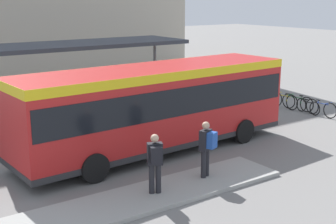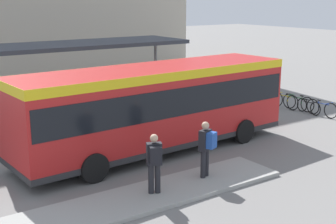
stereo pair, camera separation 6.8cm
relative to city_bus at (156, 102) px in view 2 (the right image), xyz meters
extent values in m
plane|color=slate|center=(-0.01, 0.00, -1.79)|extent=(120.00, 120.00, 0.00)
cube|color=#9E9E99|center=(-2.36, -3.34, -1.73)|extent=(8.34, 1.80, 0.12)
cube|color=red|center=(-0.01, 0.00, -0.09)|extent=(10.51, 3.14, 2.71)
cube|color=yellow|center=(-0.01, 0.00, 1.11)|extent=(10.54, 3.16, 0.30)
cube|color=black|center=(-0.01, 0.00, 0.24)|extent=(10.31, 3.15, 0.95)
cube|color=black|center=(5.16, 0.28, 0.24)|extent=(0.21, 2.37, 1.04)
cube|color=#28282B|center=(-0.01, 0.00, -1.34)|extent=(10.53, 3.15, 0.20)
cylinder|color=black|center=(3.14, 1.41, -1.34)|extent=(0.93, 0.33, 0.92)
cylinder|color=black|center=(3.27, -1.06, -1.34)|extent=(0.93, 0.33, 0.92)
cylinder|color=black|center=(-3.29, 1.06, -1.34)|extent=(0.93, 0.33, 0.92)
cylinder|color=black|center=(-3.16, -1.41, -1.34)|extent=(0.93, 0.33, 0.92)
cylinder|color=#232328|center=(-0.43, -3.22, -1.25)|extent=(0.16, 0.16, 0.84)
cylinder|color=#232328|center=(-0.25, -3.15, -1.25)|extent=(0.16, 0.16, 0.84)
cube|color=black|center=(-0.34, -3.18, -0.52)|extent=(0.48, 0.37, 0.63)
cube|color=#234CA3|center=(-0.26, -3.39, -0.49)|extent=(0.37, 0.31, 0.48)
sphere|color=tan|center=(-0.34, -3.18, -0.07)|extent=(0.23, 0.23, 0.23)
cylinder|color=#232328|center=(-2.34, -3.30, -1.26)|extent=(0.16, 0.16, 0.83)
cylinder|color=#232328|center=(-2.17, -3.38, -1.26)|extent=(0.16, 0.16, 0.83)
cube|color=black|center=(-2.25, -3.34, -0.53)|extent=(0.47, 0.37, 0.62)
cube|color=black|center=(-2.34, -3.54, -0.50)|extent=(0.37, 0.31, 0.47)
sphere|color=tan|center=(-2.25, -3.34, -0.09)|extent=(0.22, 0.22, 0.22)
torus|color=black|center=(9.13, -0.65, -1.43)|extent=(0.05, 0.74, 0.74)
torus|color=black|center=(9.13, 0.36, -1.43)|extent=(0.05, 0.74, 0.74)
cylinder|color=#2847AD|center=(9.13, -0.14, -1.18)|extent=(0.04, 0.79, 0.04)
cylinder|color=#2847AD|center=(9.13, 0.04, -1.24)|extent=(0.04, 0.04, 0.37)
cube|color=black|center=(9.13, 0.04, -1.06)|extent=(0.07, 0.18, 0.04)
cylinder|color=#2847AD|center=(9.13, -0.55, -1.10)|extent=(0.48, 0.04, 0.03)
torus|color=black|center=(9.02, 0.12, -1.47)|extent=(0.12, 0.66, 0.66)
torus|color=black|center=(9.13, 1.01, -1.47)|extent=(0.12, 0.66, 0.66)
cylinder|color=black|center=(9.07, 0.56, -1.25)|extent=(0.12, 0.69, 0.04)
cylinder|color=black|center=(9.09, 0.72, -1.31)|extent=(0.04, 0.04, 0.32)
cube|color=black|center=(9.09, 0.72, -1.15)|extent=(0.09, 0.19, 0.04)
cylinder|color=black|center=(9.03, 0.21, -1.18)|extent=(0.48, 0.09, 0.03)
torus|color=black|center=(9.11, 1.79, -1.42)|extent=(0.13, 0.76, 0.76)
torus|color=black|center=(9.22, 0.75, -1.42)|extent=(0.13, 0.76, 0.76)
cylinder|color=#287F3D|center=(9.17, 1.27, -1.17)|extent=(0.12, 0.81, 0.04)
cylinder|color=#287F3D|center=(9.18, 1.08, -1.23)|extent=(0.04, 0.04, 0.38)
cube|color=black|center=(9.18, 1.08, -1.04)|extent=(0.09, 0.19, 0.04)
cylinder|color=#287F3D|center=(9.12, 1.68, -1.08)|extent=(0.48, 0.08, 0.03)
torus|color=black|center=(9.00, 2.50, -1.42)|extent=(0.07, 0.77, 0.76)
torus|color=black|center=(8.97, 1.46, -1.42)|extent=(0.07, 0.77, 0.76)
cylinder|color=gold|center=(8.99, 1.98, -1.17)|extent=(0.07, 0.81, 0.04)
cylinder|color=gold|center=(8.98, 1.79, -1.23)|extent=(0.04, 0.04, 0.38)
cube|color=black|center=(8.98, 1.79, -1.04)|extent=(0.08, 0.18, 0.04)
cylinder|color=gold|center=(9.00, 2.39, -1.08)|extent=(0.48, 0.05, 0.03)
cube|color=#383D47|center=(-0.87, 6.81, 1.48)|extent=(12.46, 3.35, 0.18)
cylinder|color=gray|center=(4.42, 6.81, -0.20)|extent=(0.16, 0.16, 3.18)
cylinder|color=slate|center=(-0.10, 4.36, -1.55)|extent=(0.72, 0.72, 0.50)
sphere|color=#337F38|center=(-0.10, 4.36, -0.99)|extent=(0.82, 0.82, 0.82)
camera|label=1|loc=(-8.87, -13.47, 3.62)|focal=50.00mm
camera|label=2|loc=(-8.82, -13.51, 3.62)|focal=50.00mm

